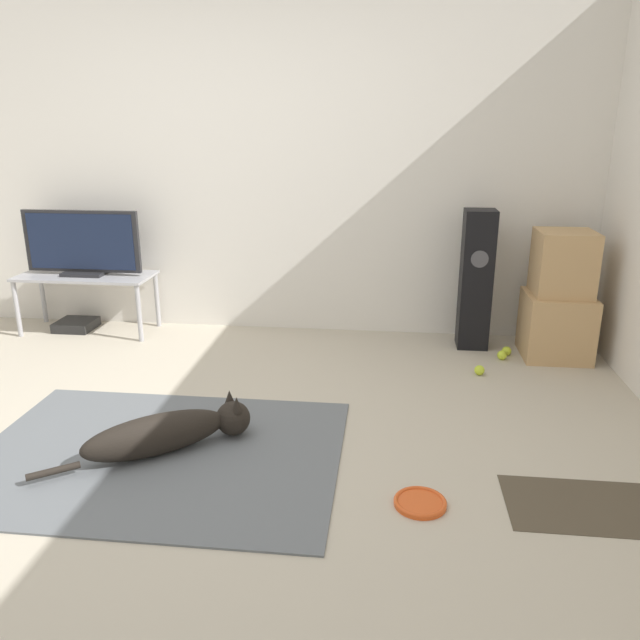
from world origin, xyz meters
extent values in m
plane|color=#BCB29E|center=(0.00, 0.00, 0.00)|extent=(12.00, 12.00, 0.00)
cube|color=silver|center=(0.00, 2.10, 1.27)|extent=(8.00, 0.06, 2.55)
cube|color=slate|center=(-0.06, 0.01, 0.01)|extent=(1.82, 1.35, 0.01)
ellipsoid|color=black|center=(-0.06, 0.00, 0.11)|extent=(0.69, 0.57, 0.21)
sphere|color=black|center=(0.27, 0.24, 0.10)|extent=(0.18, 0.18, 0.18)
cone|color=black|center=(0.24, 0.28, 0.20)|extent=(0.06, 0.06, 0.08)
cone|color=black|center=(0.30, 0.20, 0.20)|extent=(0.06, 0.06, 0.08)
cylinder|color=black|center=(-0.45, -0.29, 0.06)|extent=(0.21, 0.17, 0.03)
cylinder|color=#DB511E|center=(1.22, -0.28, 0.01)|extent=(0.23, 0.23, 0.02)
torus|color=#DB511E|center=(1.22, -0.28, 0.02)|extent=(0.23, 0.23, 0.02)
cube|color=tan|center=(2.23, 1.66, 0.22)|extent=(0.45, 0.44, 0.45)
cube|color=tan|center=(2.23, 1.68, 0.67)|extent=(0.38, 0.37, 0.44)
cube|color=black|center=(1.67, 1.81, 0.50)|extent=(0.22, 0.22, 1.01)
cylinder|color=#4C4C51|center=(1.67, 1.70, 0.68)|extent=(0.12, 0.00, 0.12)
cube|color=#A8A8AD|center=(-1.28, 1.81, 0.45)|extent=(1.03, 0.43, 0.02)
cylinder|color=#A8A8AD|center=(-1.77, 1.63, 0.22)|extent=(0.04, 0.04, 0.44)
cylinder|color=#A8A8AD|center=(-0.80, 1.63, 0.22)|extent=(0.04, 0.04, 0.44)
cylinder|color=#A8A8AD|center=(-1.77, 2.00, 0.22)|extent=(0.04, 0.04, 0.44)
cylinder|color=#A8A8AD|center=(-0.80, 2.00, 0.22)|extent=(0.04, 0.04, 0.44)
cube|color=#232326|center=(-1.28, 1.81, 0.47)|extent=(0.32, 0.20, 0.03)
cube|color=#232326|center=(-1.28, 1.82, 0.72)|extent=(0.90, 0.04, 0.47)
cube|color=#141E38|center=(-1.28, 1.80, 0.72)|extent=(0.83, 0.01, 0.42)
sphere|color=#C6E033|center=(1.90, 1.63, 0.03)|extent=(0.07, 0.07, 0.07)
sphere|color=#C6E033|center=(1.66, 1.24, 0.03)|extent=(0.07, 0.07, 0.07)
sphere|color=#C6E033|center=(1.86, 1.54, 0.03)|extent=(0.07, 0.07, 0.07)
cube|color=black|center=(-1.43, 1.84, 0.04)|extent=(0.29, 0.28, 0.07)
cube|color=#4C4233|center=(1.99, -0.21, 0.00)|extent=(0.80, 0.42, 0.01)
camera|label=1|loc=(1.06, -2.64, 1.59)|focal=35.00mm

